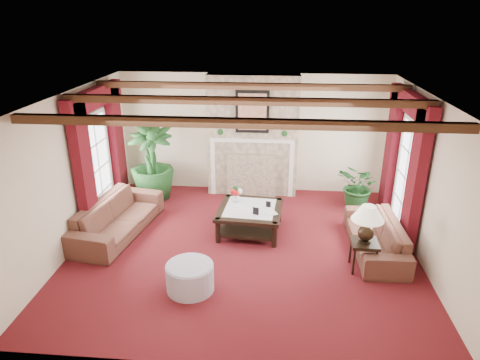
# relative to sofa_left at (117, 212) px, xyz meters

# --- Properties ---
(floor) EXTENTS (6.00, 6.00, 0.00)m
(floor) POSITION_rel_sofa_left_xyz_m (2.42, -0.36, -0.44)
(floor) COLOR #500E16
(floor) RESTS_ON ground
(ceiling) EXTENTS (6.00, 6.00, 0.00)m
(ceiling) POSITION_rel_sofa_left_xyz_m (2.42, -0.36, 2.26)
(ceiling) COLOR white
(ceiling) RESTS_ON floor
(back_wall) EXTENTS (6.00, 0.02, 2.70)m
(back_wall) POSITION_rel_sofa_left_xyz_m (2.42, 2.39, 0.91)
(back_wall) COLOR beige
(back_wall) RESTS_ON ground
(left_wall) EXTENTS (0.02, 5.50, 2.70)m
(left_wall) POSITION_rel_sofa_left_xyz_m (-0.58, -0.36, 0.91)
(left_wall) COLOR beige
(left_wall) RESTS_ON ground
(right_wall) EXTENTS (0.02, 5.50, 2.70)m
(right_wall) POSITION_rel_sofa_left_xyz_m (5.42, -0.36, 0.91)
(right_wall) COLOR beige
(right_wall) RESTS_ON ground
(ceiling_beams) EXTENTS (6.00, 3.00, 0.12)m
(ceiling_beams) POSITION_rel_sofa_left_xyz_m (2.42, -0.36, 2.20)
(ceiling_beams) COLOR #351D11
(ceiling_beams) RESTS_ON ceiling
(fireplace) EXTENTS (2.00, 0.52, 2.70)m
(fireplace) POSITION_rel_sofa_left_xyz_m (2.42, 2.19, 2.26)
(fireplace) COLOR tan
(fireplace) RESTS_ON ground
(french_door_left) EXTENTS (0.10, 1.10, 2.16)m
(french_door_left) POSITION_rel_sofa_left_xyz_m (-0.55, 0.64, 1.69)
(french_door_left) COLOR white
(french_door_left) RESTS_ON ground
(french_door_right) EXTENTS (0.10, 1.10, 2.16)m
(french_door_right) POSITION_rel_sofa_left_xyz_m (5.39, 0.64, 1.69)
(french_door_right) COLOR white
(french_door_right) RESTS_ON ground
(curtains_left) EXTENTS (0.20, 2.40, 2.55)m
(curtains_left) POSITION_rel_sofa_left_xyz_m (-0.44, 0.64, 2.11)
(curtains_left) COLOR #45090F
(curtains_left) RESTS_ON ground
(curtains_right) EXTENTS (0.20, 2.40, 2.55)m
(curtains_right) POSITION_rel_sofa_left_xyz_m (5.28, 0.64, 2.11)
(curtains_right) COLOR #45090F
(curtains_right) RESTS_ON ground
(sofa_left) EXTENTS (2.46, 1.38, 0.88)m
(sofa_left) POSITION_rel_sofa_left_xyz_m (0.00, 0.00, 0.00)
(sofa_left) COLOR #3A0F18
(sofa_left) RESTS_ON ground
(sofa_right) EXTENTS (2.00, 0.65, 0.77)m
(sofa_right) POSITION_rel_sofa_left_xyz_m (4.73, -0.24, -0.05)
(sofa_right) COLOR #3A0F18
(sofa_right) RESTS_ON ground
(potted_palm) EXTENTS (1.56, 2.06, 0.96)m
(potted_palm) POSITION_rel_sofa_left_xyz_m (0.23, 1.65, 0.04)
(potted_palm) COLOR black
(potted_palm) RESTS_ON ground
(small_plant) EXTENTS (1.85, 1.85, 0.77)m
(small_plant) POSITION_rel_sofa_left_xyz_m (4.73, 1.50, -0.05)
(small_plant) COLOR black
(small_plant) RESTS_ON ground
(coffee_table) EXTENTS (1.27, 1.27, 0.48)m
(coffee_table) POSITION_rel_sofa_left_xyz_m (2.49, 0.28, -0.20)
(coffee_table) COLOR black
(coffee_table) RESTS_ON ground
(side_table) EXTENTS (0.53, 0.53, 0.51)m
(side_table) POSITION_rel_sofa_left_xyz_m (4.40, -0.86, -0.19)
(side_table) COLOR black
(side_table) RESTS_ON ground
(ottoman) EXTENTS (0.72, 0.72, 0.42)m
(ottoman) POSITION_rel_sofa_left_xyz_m (1.70, -1.64, -0.23)
(ottoman) COLOR #9D95A9
(ottoman) RESTS_ON ground
(table_lamp) EXTENTS (0.51, 0.51, 0.65)m
(table_lamp) POSITION_rel_sofa_left_xyz_m (4.40, -0.86, 0.39)
(table_lamp) COLOR black
(table_lamp) RESTS_ON side_table
(flower_vase) EXTENTS (0.29, 0.29, 0.18)m
(flower_vase) POSITION_rel_sofa_left_xyz_m (2.20, 0.54, 0.13)
(flower_vase) COLOR silver
(flower_vase) RESTS_ON coffee_table
(book) EXTENTS (0.23, 0.19, 0.29)m
(book) POSITION_rel_sofa_left_xyz_m (2.76, 0.07, 0.19)
(book) COLOR black
(book) RESTS_ON coffee_table
(photo_frame_a) EXTENTS (0.11, 0.06, 0.15)m
(photo_frame_a) POSITION_rel_sofa_left_xyz_m (2.61, -0.00, 0.12)
(photo_frame_a) COLOR black
(photo_frame_a) RESTS_ON coffee_table
(photo_frame_b) EXTENTS (0.10, 0.04, 0.12)m
(photo_frame_b) POSITION_rel_sofa_left_xyz_m (2.83, 0.34, 0.10)
(photo_frame_b) COLOR black
(photo_frame_b) RESTS_ON coffee_table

